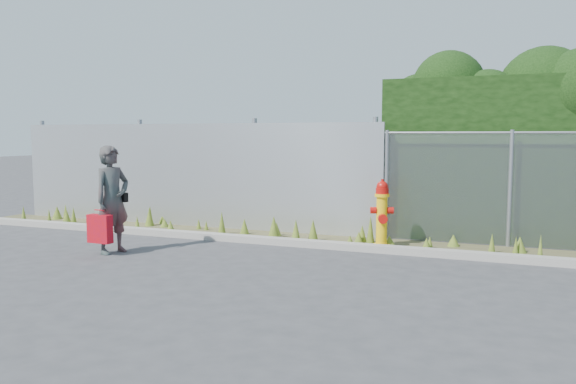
# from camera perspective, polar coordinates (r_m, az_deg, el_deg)

# --- Properties ---
(ground) EXTENTS (80.00, 80.00, 0.00)m
(ground) POSITION_cam_1_polar(r_m,az_deg,el_deg) (8.24, -1.59, -7.93)
(ground) COLOR #3A393C
(ground) RESTS_ON ground
(curb) EXTENTS (16.00, 0.22, 0.12)m
(curb) POSITION_cam_1_polar(r_m,az_deg,el_deg) (9.87, 2.47, -5.28)
(curb) COLOR gray
(curb) RESTS_ON ground
(weed_strip) EXTENTS (16.00, 1.33, 0.51)m
(weed_strip) POSITION_cam_1_polar(r_m,az_deg,el_deg) (10.48, 2.63, -4.31)
(weed_strip) COLOR #4A442A
(weed_strip) RESTS_ON ground
(corrugated_fence) EXTENTS (8.50, 0.21, 2.30)m
(corrugated_fence) POSITION_cam_1_polar(r_m,az_deg,el_deg) (12.20, -10.23, 1.70)
(corrugated_fence) COLOR #AEB1B5
(corrugated_fence) RESTS_ON ground
(fire_hydrant) EXTENTS (0.40, 0.36, 1.20)m
(fire_hydrant) POSITION_cam_1_polar(r_m,az_deg,el_deg) (9.88, 9.50, -2.28)
(fire_hydrant) COLOR yellow
(fire_hydrant) RESTS_ON ground
(woman) EXTENTS (0.56, 0.73, 1.79)m
(woman) POSITION_cam_1_polar(r_m,az_deg,el_deg) (9.72, -17.42, -0.75)
(woman) COLOR #0E5B55
(woman) RESTS_ON ground
(red_tote_bag) EXTENTS (0.42, 0.15, 0.55)m
(red_tote_bag) POSITION_cam_1_polar(r_m,az_deg,el_deg) (9.64, -18.57, -3.56)
(red_tote_bag) COLOR #A30922
(black_shoulder_bag) EXTENTS (0.21, 0.09, 0.16)m
(black_shoulder_bag) POSITION_cam_1_polar(r_m,az_deg,el_deg) (9.83, -16.50, -0.51)
(black_shoulder_bag) COLOR black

